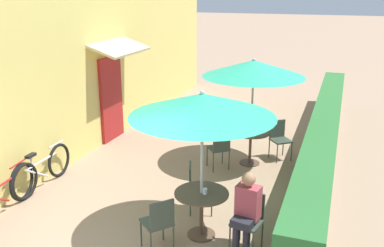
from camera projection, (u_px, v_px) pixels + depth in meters
The scene contains 16 objects.
cafe_facade_wall at pixel (113, 54), 10.85m from camera, with size 0.98×11.98×4.20m.
planter_hedge at pixel (324, 135), 9.64m from camera, with size 0.60×10.98×1.01m.
patio_table_near at pixel (202, 203), 6.55m from camera, with size 0.83×0.83×0.74m.
patio_umbrella_near at pixel (202, 105), 6.08m from camera, with size 2.14×2.14×2.34m.
cafe_chair_near_left at pixel (197, 184), 7.29m from camera, with size 0.51×0.51×0.87m.
cafe_chair_near_right at pixel (159, 221), 6.15m from camera, with size 0.56×0.56×0.87m.
cafe_chair_near_back at pixel (249, 216), 6.26m from camera, with size 0.47×0.47×0.87m.
seated_patron_near_back at pixel (246, 209), 6.12m from camera, with size 0.39×0.45×1.25m.
coffee_cup_near at pixel (205, 191), 6.44m from camera, with size 0.07×0.07×0.09m.
patio_table_mid at pixel (250, 140), 9.28m from camera, with size 0.83×0.83×0.74m.
patio_umbrella_mid at pixel (254, 68), 8.81m from camera, with size 2.14×2.14×2.34m.
cafe_chair_mid_left at pixel (220, 147), 8.99m from camera, with size 0.56×0.56×0.87m.
cafe_chair_mid_right at pixel (279, 136), 9.60m from camera, with size 0.56×0.56×0.87m.
coffee_cup_mid at pixel (253, 130), 9.17m from camera, with size 0.07×0.07×0.09m.
bicycle_leaning at pixel (3, 194), 7.25m from camera, with size 0.29×1.75×0.80m.
bicycle_second at pixel (43, 170), 8.24m from camera, with size 0.12×1.75×0.79m.
Camera 1 is at (3.04, -3.68, 3.72)m, focal length 40.00 mm.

